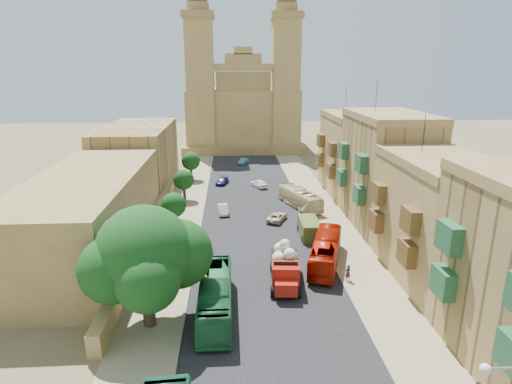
{
  "coord_description": "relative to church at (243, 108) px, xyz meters",
  "views": [
    {
      "loc": [
        -3.1,
        -25.07,
        18.99
      ],
      "look_at": [
        0.0,
        26.0,
        4.0
      ],
      "focal_mm": 30.0,
      "sensor_mm": 36.0,
      "label": 1
    }
  ],
  "objects": [
    {
      "name": "street_tree_c",
      "position": [
        -10.0,
        -42.61,
        -6.42
      ],
      "size": [
        3.01,
        3.01,
        4.63
      ],
      "color": "#34271A",
      "rests_on": "ground"
    },
    {
      "name": "road_surface",
      "position": [
        0.0,
        -48.61,
        -9.51
      ],
      "size": [
        14.0,
        140.0,
        0.01
      ],
      "primitive_type": "cube",
      "color": "black",
      "rests_on": "ground"
    },
    {
      "name": "kerb_west",
      "position": [
        -7.0,
        -48.61,
        -9.46
      ],
      "size": [
        0.25,
        140.0,
        0.12
      ],
      "primitive_type": "cube",
      "color": "#857757",
      "rests_on": "ground"
    },
    {
      "name": "red_truck",
      "position": [
        1.65,
        -68.72,
        -7.81
      ],
      "size": [
        3.16,
        6.82,
        3.87
      ],
      "color": "#99180B",
      "rests_on": "ground"
    },
    {
      "name": "west_wall",
      "position": [
        -12.5,
        -58.61,
        -8.62
      ],
      "size": [
        1.0,
        40.0,
        1.8
      ],
      "primitive_type": "cube",
      "color": "olive",
      "rests_on": "ground"
    },
    {
      "name": "car_blue_a",
      "position": [
        -5.0,
        -68.16,
        -8.91
      ],
      "size": [
        2.4,
        3.84,
        1.22
      ],
      "primitive_type": "imported",
      "rotation": [
        0.0,
        0.0,
        0.29
      ],
      "color": "#396EB8",
      "rests_on": "ground"
    },
    {
      "name": "olive_pickup",
      "position": [
        5.86,
        -57.75,
        -8.54
      ],
      "size": [
        2.28,
        4.88,
        2.0
      ],
      "color": "#435720",
      "rests_on": "ground"
    },
    {
      "name": "townhouse_d",
      "position": [
        15.95,
        -39.61,
        -3.36
      ],
      "size": [
        9.0,
        14.0,
        15.9
      ],
      "color": "olive",
      "rests_on": "ground"
    },
    {
      "name": "ficus_tree",
      "position": [
        -9.42,
        -74.61,
        -3.89
      ],
      "size": [
        9.53,
        8.76,
        9.53
      ],
      "color": "#34271A",
      "rests_on": "ground"
    },
    {
      "name": "car_blue_b",
      "position": [
        -0.5,
        -18.32,
        -8.95
      ],
      "size": [
        2.49,
        3.62,
        1.13
      ],
      "primitive_type": "imported",
      "rotation": [
        0.0,
        0.0,
        -0.42
      ],
      "color": "teal",
      "rests_on": "ground"
    },
    {
      "name": "street_tree_b",
      "position": [
        -10.0,
        -54.61,
        -6.41
      ],
      "size": [
        3.02,
        3.02,
        4.64
      ],
      "color": "#34271A",
      "rests_on": "ground"
    },
    {
      "name": "bus_green_north",
      "position": [
        -4.49,
        -73.31,
        -8.03
      ],
      "size": [
        2.53,
        10.69,
        2.98
      ],
      "primitive_type": "imported",
      "rotation": [
        0.0,
        0.0,
        0.0
      ],
      "color": "#1D6033",
      "rests_on": "ground"
    },
    {
      "name": "street_tree_d",
      "position": [
        -10.0,
        -30.61,
        -6.21
      ],
      "size": [
        3.22,
        3.22,
        4.95
      ],
      "color": "#34271A",
      "rests_on": "ground"
    },
    {
      "name": "car_dkblue",
      "position": [
        -4.57,
        -33.92,
        -8.98
      ],
      "size": [
        2.49,
        3.98,
        1.07
      ],
      "primitive_type": "imported",
      "rotation": [
        0.0,
        0.0,
        -0.29
      ],
      "color": "#111241",
      "rests_on": "ground"
    },
    {
      "name": "townhouse_b",
      "position": [
        15.95,
        -67.61,
        -3.86
      ],
      "size": [
        9.0,
        14.0,
        14.9
      ],
      "color": "olive",
      "rests_on": "ground"
    },
    {
      "name": "bus_cream_east",
      "position": [
        6.5,
        -46.91,
        -8.22
      ],
      "size": [
        5.29,
        9.51,
        2.6
      ],
      "primitive_type": "imported",
      "rotation": [
        0.0,
        0.0,
        3.5
      ],
      "color": "beige",
      "rests_on": "ground"
    },
    {
      "name": "kerb_east",
      "position": [
        7.0,
        -48.61,
        -9.46
      ],
      "size": [
        0.25,
        140.0,
        0.12
      ],
      "primitive_type": "cube",
      "color": "#857757",
      "rests_on": "ground"
    },
    {
      "name": "townhouse_c",
      "position": [
        15.95,
        -53.61,
        -2.61
      ],
      "size": [
        9.0,
        14.0,
        17.4
      ],
      "color": "olive",
      "rests_on": "ground"
    },
    {
      "name": "bus_red_east",
      "position": [
        6.18,
        -65.09,
        -8.1
      ],
      "size": [
        5.37,
        10.38,
        2.83
      ],
      "primitive_type": "imported",
      "rotation": [
        0.0,
        0.0,
        2.83
      ],
      "color": "#A21403",
      "rests_on": "ground"
    },
    {
      "name": "pedestrian_c",
      "position": [
        7.5,
        -61.56,
        -8.57
      ],
      "size": [
        0.78,
        1.2,
        1.9
      ],
      "primitive_type": "imported",
      "rotation": [
        0.0,
        0.0,
        4.4
      ],
      "color": "#393A3D",
      "rests_on": "ground"
    },
    {
      "name": "car_white_a",
      "position": [
        -4.24,
        -49.03,
        -8.9
      ],
      "size": [
        1.69,
        3.84,
        1.23
      ],
      "primitive_type": "imported",
      "rotation": [
        0.0,
        0.0,
        0.11
      ],
      "color": "beige",
      "rests_on": "ground"
    },
    {
      "name": "street_tree_a",
      "position": [
        -10.0,
        -66.61,
        -6.5
      ],
      "size": [
        2.94,
        2.94,
        4.52
      ],
      "color": "#34271A",
      "rests_on": "ground"
    },
    {
      "name": "pedestrian_a",
      "position": [
        7.5,
        -68.63,
        -8.72
      ],
      "size": [
        0.67,
        0.56,
        1.59
      ],
      "primitive_type": "imported",
      "rotation": [
        0.0,
        0.0,
        3.5
      ],
      "color": "#242327",
      "rests_on": "ground"
    },
    {
      "name": "west_building_mid",
      "position": [
        -18.0,
        -34.61,
        -4.52
      ],
      "size": [
        10.0,
        22.0,
        10.0
      ],
      "primitive_type": "cube",
      "color": "olive",
      "rests_on": "ground"
    },
    {
      "name": "ground",
      "position": [
        0.0,
        -78.61,
        -9.52
      ],
      "size": [
        260.0,
        260.0,
        0.0
      ],
      "primitive_type": "plane",
      "color": "brown"
    },
    {
      "name": "sidewalk_east",
      "position": [
        9.5,
        -48.61,
        -9.51
      ],
      "size": [
        5.0,
        140.0,
        0.01
      ],
      "primitive_type": "cube",
      "color": "#857757",
      "rests_on": "ground"
    },
    {
      "name": "car_white_b",
      "position": [
        1.47,
        -36.17,
        -8.87
      ],
      "size": [
        2.97,
        4.07,
        1.29
      ],
      "primitive_type": "imported",
      "rotation": [
        0.0,
        0.0,
        3.58
      ],
      "color": "white",
      "rests_on": "ground"
    },
    {
      "name": "west_building_low",
      "position": [
        -18.0,
        -60.61,
        -5.32
      ],
      "size": [
        10.0,
        28.0,
        8.4
      ],
      "primitive_type": "cube",
      "color": "olive",
      "rests_on": "ground"
    },
    {
      "name": "sidewalk_west",
      "position": [
        -9.5,
        -48.61,
        -9.51
      ],
      "size": [
        5.0,
        140.0,
        0.01
      ],
      "primitive_type": "cube",
      "color": "#857757",
      "rests_on": "ground"
    },
    {
      "name": "car_cream",
      "position": [
        2.71,
        -52.28,
        -8.98
      ],
      "size": [
        3.24,
        4.27,
        1.08
      ],
      "primitive_type": "imported",
      "rotation": [
        0.0,
        0.0,
        2.71
      ],
      "color": "beige",
      "rests_on": "ground"
    },
    {
      "name": "church",
      "position": [
        0.0,
        0.0,
        0.0
      ],
      "size": [
        28.0,
        22.5,
        36.3
      ],
      "color": "olive",
      "rests_on": "ground"
    }
  ]
}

